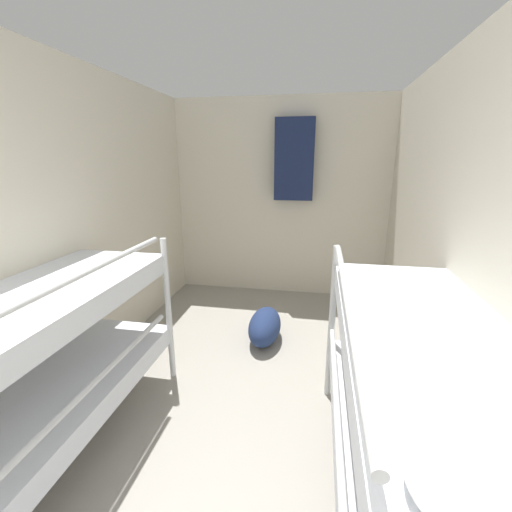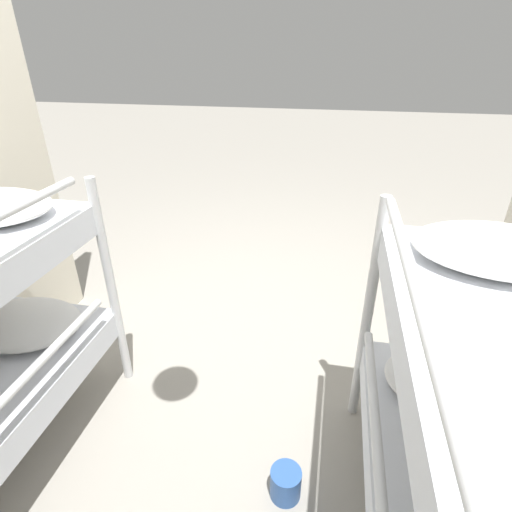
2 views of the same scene
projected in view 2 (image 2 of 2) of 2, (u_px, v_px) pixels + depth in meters
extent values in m
plane|color=gray|center=(256.00, 325.00, 2.57)|extent=(20.00, 20.00, 0.00)
cylinder|color=silver|center=(367.00, 319.00, 1.71)|extent=(0.04, 0.04, 1.11)
ellipsoid|color=white|center=(458.00, 383.00, 1.50)|extent=(0.54, 0.40, 0.09)
ellipsoid|color=white|center=(502.00, 249.00, 1.24)|extent=(0.54, 0.40, 0.09)
cylinder|color=silver|center=(438.00, 365.00, 0.65)|extent=(0.03, 1.58, 0.03)
cylinder|color=silver|center=(112.00, 290.00, 1.92)|extent=(0.04, 0.04, 1.11)
ellipsoid|color=white|center=(23.00, 323.00, 1.83)|extent=(0.54, 0.40, 0.09)
cylinder|color=#2D569E|center=(286.00, 483.00, 1.57)|extent=(0.12, 0.12, 0.13)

